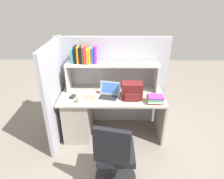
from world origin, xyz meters
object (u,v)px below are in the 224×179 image
at_px(paper_cup, 80,100).
at_px(office_chair, 115,159).
at_px(tissue_box, 88,96).
at_px(computer_mouse, 73,97).
at_px(laptop, 109,94).
at_px(backpack, 132,91).

height_order(paper_cup, office_chair, office_chair).
bearing_deg(office_chair, tissue_box, -51.94).
xyz_separation_m(computer_mouse, paper_cup, (0.14, -0.15, 0.04)).
relative_size(laptop, tissue_box, 1.63).
relative_size(computer_mouse, paper_cup, 1.02).
bearing_deg(office_chair, paper_cup, -42.62).
relative_size(backpack, office_chair, 0.32).
relative_size(computer_mouse, office_chair, 0.11).
bearing_deg(tissue_box, laptop, 12.54).
height_order(backpack, paper_cup, backpack).
distance_m(computer_mouse, paper_cup, 0.21).
bearing_deg(paper_cup, tissue_box, 51.49).
distance_m(backpack, paper_cup, 0.77).
height_order(tissue_box, office_chair, office_chair).
xyz_separation_m(backpack, computer_mouse, (-0.89, 0.01, -0.11)).
distance_m(paper_cup, office_chair, 0.97).
xyz_separation_m(tissue_box, office_chair, (0.40, -0.85, -0.39)).
xyz_separation_m(paper_cup, office_chair, (0.50, -0.73, -0.39)).
distance_m(backpack, computer_mouse, 0.90).
relative_size(laptop, backpack, 1.20).
height_order(computer_mouse, tissue_box, tissue_box).
bearing_deg(backpack, laptop, 175.39).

